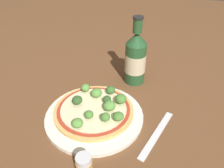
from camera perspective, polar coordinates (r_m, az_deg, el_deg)
name	(u,v)px	position (r m, az deg, el deg)	size (l,w,h in m)	color
ground_plane	(97,120)	(0.64, -3.86, -9.31)	(3.00, 3.00, 0.00)	brown
plate	(94,116)	(0.64, -4.61, -8.28)	(0.28, 0.28, 0.01)	silver
pizza	(94,110)	(0.64, -4.79, -6.77)	(0.23, 0.23, 0.01)	tan
broccoli_floret_0	(89,115)	(0.60, -6.06, -7.94)	(0.02, 0.02, 0.03)	#6B8E51
broccoli_floret_1	(118,116)	(0.59, 1.69, -8.45)	(0.03, 0.03, 0.03)	#6B8E51
broccoli_floret_2	(107,99)	(0.65, -1.30, -4.06)	(0.02, 0.02, 0.02)	#6B8E51
broccoli_floret_3	(109,106)	(0.62, -0.68, -5.70)	(0.03, 0.03, 0.03)	#6B8E51
broccoli_floret_4	(77,100)	(0.65, -9.07, -4.17)	(0.03, 0.03, 0.03)	#6B8E51
broccoli_floret_5	(77,123)	(0.58, -9.04, -10.05)	(0.03, 0.03, 0.03)	#6B8E51
broccoli_floret_6	(106,117)	(0.59, -1.71, -8.62)	(0.03, 0.03, 0.03)	#6B8E51
broccoli_floret_7	(111,90)	(0.69, -0.38, -1.59)	(0.03, 0.03, 0.03)	#6B8E51
broccoli_floret_8	(121,99)	(0.64, 2.33, -3.89)	(0.03, 0.03, 0.03)	#6B8E51
broccoli_floret_9	(96,93)	(0.67, -4.08, -2.30)	(0.03, 0.03, 0.03)	#6B8E51
broccoli_floret_10	(86,88)	(0.69, -6.93, -0.95)	(0.03, 0.03, 0.03)	#6B8E51
beer_bottle	(135,58)	(0.75, 6.14, 6.68)	(0.07, 0.07, 0.24)	#234C28
pepper_shaker	(85,168)	(0.50, -7.19, -20.83)	(0.04, 0.04, 0.07)	tan
fork	(157,134)	(0.61, 11.61, -12.64)	(0.08, 0.19, 0.00)	silver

